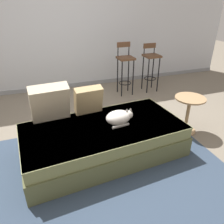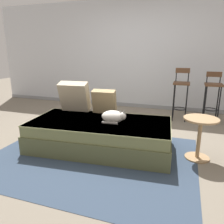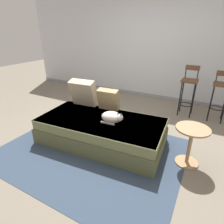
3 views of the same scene
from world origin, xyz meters
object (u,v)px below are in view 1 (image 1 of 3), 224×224
at_px(cat, 119,117).
at_px(bar_stool_near_window, 125,65).
at_px(throw_pillow_middle, 88,100).
at_px(bar_stool_by_doorway, 151,62).
at_px(throw_pillow_corner, 50,103).
at_px(side_table, 188,110).
at_px(couch, 104,140).

relative_size(cat, bar_stool_near_window, 0.34).
xyz_separation_m(throw_pillow_middle, bar_stool_by_doorway, (1.73, 1.44, 0.01)).
height_order(throw_pillow_corner, side_table, throw_pillow_corner).
bearing_deg(throw_pillow_corner, throw_pillow_middle, 4.56).
bearing_deg(cat, throw_pillow_middle, 125.97).
distance_m(throw_pillow_corner, cat, 0.89).
bearing_deg(bar_stool_by_doorway, bar_stool_near_window, 179.94).
distance_m(couch, throw_pillow_corner, 0.83).
bearing_deg(couch, throw_pillow_corner, 148.47).
distance_m(cat, bar_stool_by_doorway, 2.34).
distance_m(throw_pillow_corner, bar_stool_near_window, 2.21).
bearing_deg(bar_stool_near_window, throw_pillow_corner, -137.86).
xyz_separation_m(cat, side_table, (1.14, 0.11, -0.14)).
distance_m(cat, bar_stool_near_window, 2.03).
distance_m(throw_pillow_middle, bar_stool_near_window, 1.83).
relative_size(couch, throw_pillow_middle, 5.37).
bearing_deg(side_table, bar_stool_near_window, 99.99).
bearing_deg(side_table, couch, -175.44).
relative_size(throw_pillow_middle, bar_stool_by_doorway, 0.39).
relative_size(cat, side_table, 0.64).
distance_m(couch, bar_stool_by_doorway, 2.50).
distance_m(throw_pillow_middle, bar_stool_by_doorway, 2.25).
xyz_separation_m(bar_stool_by_doorway, side_table, (-0.29, -1.73, -0.26)).
height_order(couch, bar_stool_by_doorway, bar_stool_by_doorway).
distance_m(couch, cat, 0.36).
bearing_deg(couch, bar_stool_by_doorway, 48.22).
height_order(throw_pillow_corner, bar_stool_near_window, bar_stool_near_window).
bearing_deg(bar_stool_near_window, bar_stool_by_doorway, -0.06).
bearing_deg(cat, side_table, 5.63).
bearing_deg(cat, throw_pillow_corner, 155.43).
relative_size(cat, bar_stool_by_doorway, 0.36).
height_order(cat, bar_stool_near_window, bar_stool_near_window).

